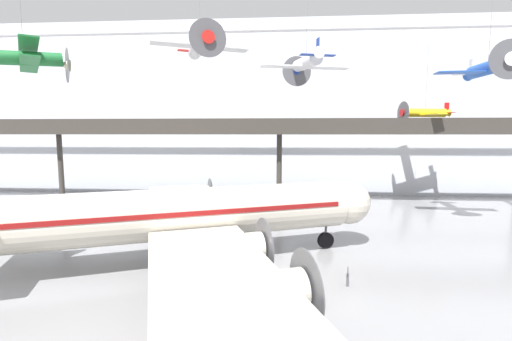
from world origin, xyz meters
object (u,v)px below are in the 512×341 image
object	(u,v)px
suspended_plane_white_twin	(306,63)
suspended_plane_green_biplane	(25,58)
airliner_silver_main	(177,215)
suspended_plane_blue_trainer	(488,69)
suspended_plane_yellow_lowwing	(425,113)
info_sign_pedestal	(348,278)
suspended_plane_silver_racer	(200,44)

from	to	relation	value
suspended_plane_white_twin	suspended_plane_green_biplane	bearing A→B (deg)	98.69
airliner_silver_main	suspended_plane_white_twin	size ratio (longest dim) A/B	4.04
suspended_plane_blue_trainer	suspended_plane_yellow_lowwing	xyz separation A→B (m)	(-0.86, 11.26, -3.43)
suspended_plane_yellow_lowwing	suspended_plane_white_twin	xyz separation A→B (m)	(-15.98, -11.99, 4.02)
suspended_plane_blue_trainer	info_sign_pedestal	world-z (taller)	suspended_plane_blue_trainer
suspended_plane_yellow_lowwing	suspended_plane_green_biplane	distance (m)	42.67
airliner_silver_main	suspended_plane_blue_trainer	size ratio (longest dim) A/B	3.74
suspended_plane_green_biplane	airliner_silver_main	bearing A→B (deg)	-46.82
suspended_plane_blue_trainer	suspended_plane_silver_racer	distance (m)	26.47
suspended_plane_yellow_lowwing	suspended_plane_white_twin	distance (m)	20.38
suspended_plane_yellow_lowwing	info_sign_pedestal	distance (m)	30.91
suspended_plane_green_biplane	suspended_plane_white_twin	bearing A→B (deg)	-16.02
airliner_silver_main	info_sign_pedestal	size ratio (longest dim) A/B	28.15
airliner_silver_main	suspended_plane_white_twin	bearing A→B (deg)	26.22
airliner_silver_main	suspended_plane_blue_trainer	xyz separation A→B (m)	(26.41, 11.14, 11.66)
suspended_plane_blue_trainer	info_sign_pedestal	bearing A→B (deg)	-43.90
airliner_silver_main	suspended_plane_yellow_lowwing	size ratio (longest dim) A/B	3.28
suspended_plane_silver_racer	suspended_plane_green_biplane	xyz separation A→B (m)	(-12.33, -3.44, -1.65)
airliner_silver_main	suspended_plane_white_twin	xyz separation A→B (m)	(9.58, 10.42, 12.25)
suspended_plane_white_twin	suspended_plane_green_biplane	size ratio (longest dim) A/B	1.08
airliner_silver_main	info_sign_pedestal	world-z (taller)	airliner_silver_main
suspended_plane_silver_racer	suspended_plane_white_twin	xyz separation A→B (m)	(8.94, 5.17, -0.58)
suspended_plane_yellow_lowwing	suspended_plane_white_twin	bearing A→B (deg)	27.06
suspended_plane_green_biplane	info_sign_pedestal	size ratio (longest dim) A/B	6.47
suspended_plane_blue_trainer	suspended_plane_yellow_lowwing	world-z (taller)	suspended_plane_blue_trainer
airliner_silver_main	suspended_plane_silver_racer	size ratio (longest dim) A/B	4.58
suspended_plane_silver_racer	suspended_plane_green_biplane	bearing A→B (deg)	-98.68
suspended_plane_silver_racer	info_sign_pedestal	distance (m)	20.73
airliner_silver_main	suspended_plane_yellow_lowwing	world-z (taller)	suspended_plane_yellow_lowwing
suspended_plane_blue_trainer	airliner_silver_main	bearing A→B (deg)	-63.26
airliner_silver_main	suspended_plane_blue_trainer	world-z (taller)	suspended_plane_blue_trainer
suspended_plane_green_biplane	info_sign_pedestal	bearing A→B (deg)	-48.82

